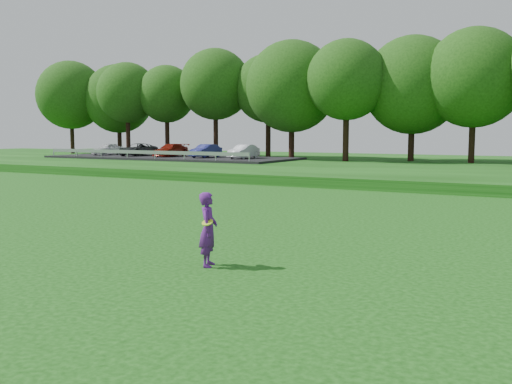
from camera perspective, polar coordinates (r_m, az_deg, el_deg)
The scene contains 6 objects.
ground at distance 13.94m, azimuth -14.03°, elevation -6.92°, with size 140.00×140.00×0.00m, color #113F0C.
berm at distance 44.91m, azimuth 17.31°, elevation 2.20°, with size 130.00×30.00×0.60m, color #113F0C.
walking_path at distance 31.42m, azimuth 11.89°, elevation 0.30°, with size 130.00×1.60×0.04m, color gray.
treeline at distance 49.00m, azimuth 18.61°, elevation 11.59°, with size 104.00×7.00×15.00m, color #19420F, non-canonical shape.
parking_lot at distance 54.37m, azimuth -8.90°, elevation 3.79°, with size 24.00×9.00×1.38m.
woman at distance 13.11m, azimuth -4.80°, elevation -3.74°, with size 0.63×0.74×1.72m.
Camera 1 is at (9.39, -9.82, 3.08)m, focal length 40.00 mm.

